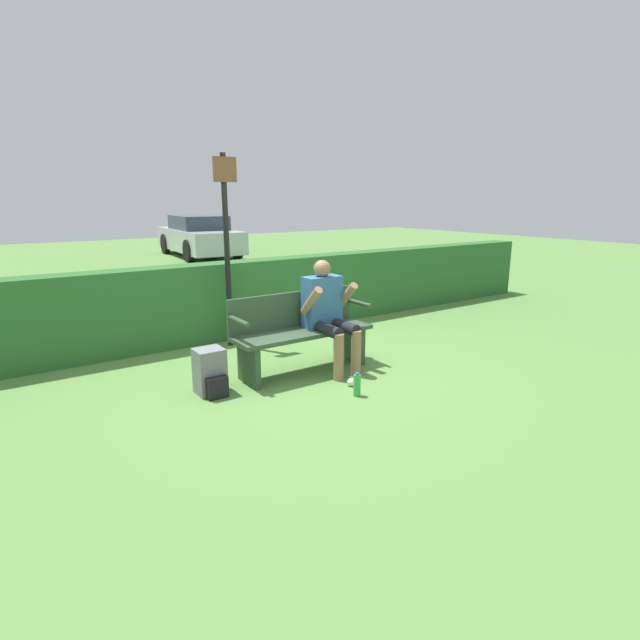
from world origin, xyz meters
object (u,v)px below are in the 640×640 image
park_bench (301,331)px  person_seated (328,310)px  parked_car (199,236)px  signpost (227,241)px  water_bottle (357,385)px  backpack (211,373)px

park_bench → person_seated: 0.38m
park_bench → parked_car: parked_car is taller
person_seated → parked_car: 11.91m
signpost → parked_car: size_ratio=0.54×
park_bench → parked_car: size_ratio=0.36×
park_bench → person_seated: (0.28, -0.12, 0.23)m
water_bottle → signpost: (-0.28, 2.30, 1.26)m
person_seated → water_bottle: 1.03m
backpack → signpost: signpost is taller
water_bottle → backpack: bearing=142.7°
park_bench → backpack: park_bench is taller
signpost → park_bench: bearing=-80.2°
person_seated → parked_car: parked_car is taller
person_seated → parked_car: bearing=75.4°
water_bottle → signpost: size_ratio=0.10×
person_seated → water_bottle: person_seated is taller
park_bench → person_seated: person_seated is taller
signpost → parked_car: (3.52, 10.04, -0.72)m
signpost → backpack: bearing=-121.5°
water_bottle → parked_car: (3.24, 12.35, 0.54)m
person_seated → backpack: size_ratio=2.69×
park_bench → signpost: 1.65m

